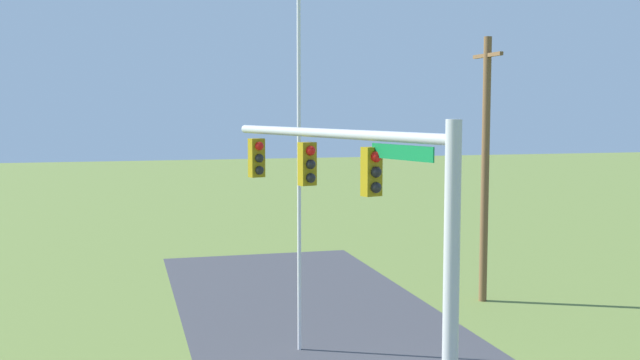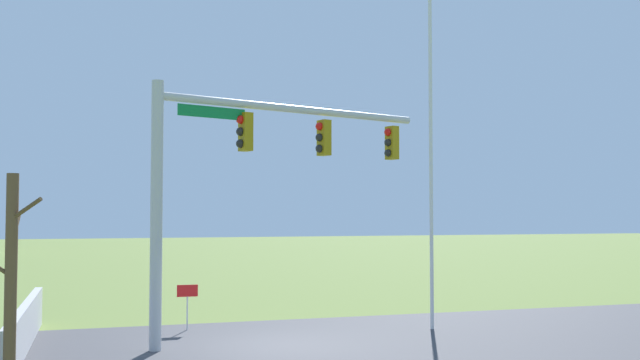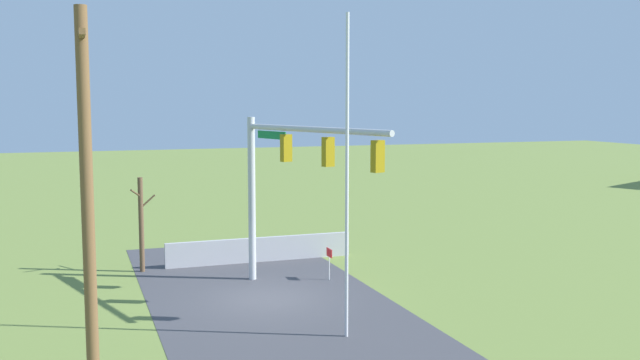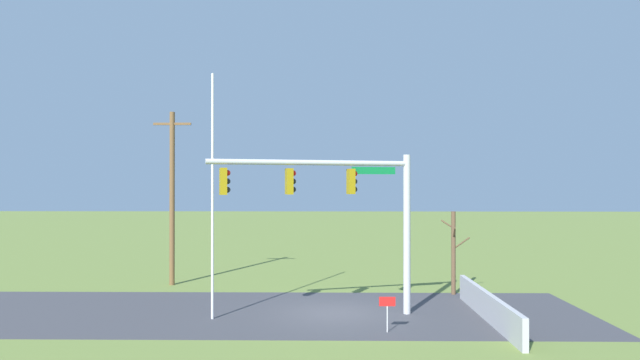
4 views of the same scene
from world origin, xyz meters
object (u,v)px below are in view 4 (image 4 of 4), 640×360
object	(u,v)px
signal_mast	(348,199)
utility_pole	(172,195)
bare_tree	(454,252)
flagpole	(212,196)
open_sign	(387,306)

from	to	relation	value
signal_mast	utility_pole	world-z (taller)	utility_pole
signal_mast	bare_tree	distance (m)	7.29
bare_tree	signal_mast	bearing A→B (deg)	-137.32
signal_mast	bare_tree	size ratio (longest dim) A/B	1.98
utility_pole	bare_tree	size ratio (longest dim) A/B	2.28
flagpole	bare_tree	world-z (taller)	flagpole
flagpole	bare_tree	xyz separation A→B (m)	(10.13, 4.84, -2.66)
signal_mast	utility_pole	bearing A→B (deg)	141.37
flagpole	utility_pole	size ratio (longest dim) A/B	1.06
signal_mast	utility_pole	xyz separation A→B (m)	(-8.61, 6.88, 0.02)
flagpole	signal_mast	bearing A→B (deg)	2.28
open_sign	bare_tree	bearing A→B (deg)	60.60
signal_mast	open_sign	size ratio (longest dim) A/B	6.21
signal_mast	open_sign	xyz separation A→B (m)	(1.28, -2.01, -3.60)
signal_mast	bare_tree	xyz separation A→B (m)	(5.02, 4.63, -2.54)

